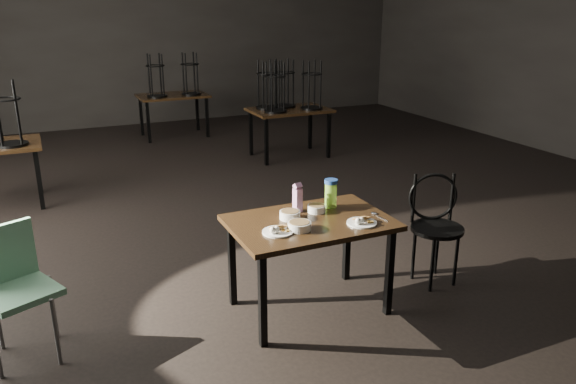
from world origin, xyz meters
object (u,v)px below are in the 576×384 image
bentwood_chair (435,219)px  school_chair (14,281)px  water_bottle (331,193)px  main_table (310,230)px  juice_carton (298,198)px

bentwood_chair → school_chair: 3.26m
water_bottle → school_chair: size_ratio=0.25×
bentwood_chair → school_chair: (-3.25, 0.27, -0.00)m
water_bottle → school_chair: 2.35m
water_bottle → main_table: bearing=-145.9°
water_bottle → school_chair: water_bottle is taller
juice_carton → water_bottle: (0.28, -0.02, 0.01)m
juice_carton → bentwood_chair: size_ratio=0.25×
juice_carton → bentwood_chair: (1.21, -0.19, -0.31)m
juice_carton → school_chair: juice_carton is taller
main_table → bentwood_chair: size_ratio=1.29×
water_bottle → juice_carton: bearing=175.1°
main_table → juice_carton: 0.28m
main_table → school_chair: bearing=172.0°
bentwood_chair → school_chair: bentwood_chair is taller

